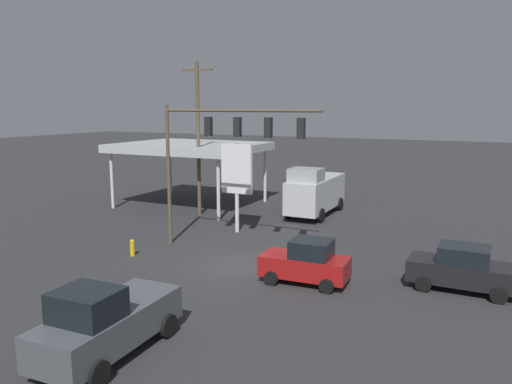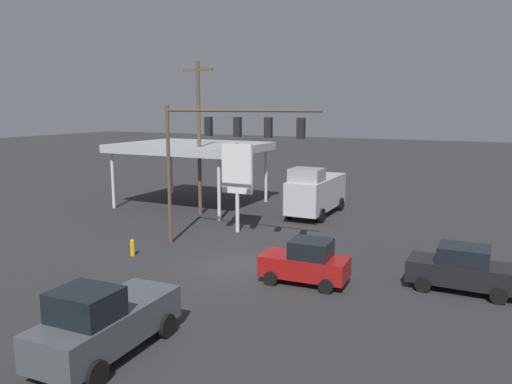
# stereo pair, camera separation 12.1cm
# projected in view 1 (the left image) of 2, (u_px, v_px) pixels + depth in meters

# --- Properties ---
(ground_plane) EXTENTS (200.00, 200.00, 0.00)m
(ground_plane) POSITION_uv_depth(u_px,v_px,m) (238.00, 266.00, 24.31)
(ground_plane) COLOR #2D2D30
(traffic_signal_assembly) EXTENTS (8.97, 0.43, 7.76)m
(traffic_signal_assembly) POSITION_uv_depth(u_px,v_px,m) (223.00, 140.00, 25.89)
(traffic_signal_assembly) COLOR brown
(traffic_signal_assembly) RESTS_ON ground
(utility_pole) EXTENTS (2.40, 0.26, 10.75)m
(utility_pole) POSITION_uv_depth(u_px,v_px,m) (198.00, 135.00, 35.02)
(utility_pole) COLOR brown
(utility_pole) RESTS_ON ground
(gas_station_canopy) EXTENTS (10.54, 8.72, 4.86)m
(gas_station_canopy) POSITION_uv_depth(u_px,v_px,m) (190.00, 148.00, 38.69)
(gas_station_canopy) COLOR #B2B7BC
(gas_station_canopy) RESTS_ON ground
(price_sign) EXTENTS (2.02, 0.27, 5.46)m
(price_sign) POSITION_uv_depth(u_px,v_px,m) (237.00, 172.00, 30.28)
(price_sign) COLOR silver
(price_sign) RESTS_ON ground
(hatchback_crossing) EXTENTS (3.88, 2.12, 1.97)m
(hatchback_crossing) POSITION_uv_depth(u_px,v_px,m) (306.00, 262.00, 21.81)
(hatchback_crossing) COLOR maroon
(hatchback_crossing) RESTS_ON ground
(pickup_parked) EXTENTS (2.40, 5.26, 2.40)m
(pickup_parked) POSITION_uv_depth(u_px,v_px,m) (106.00, 322.00, 15.36)
(pickup_parked) COLOR #474C51
(pickup_parked) RESTS_ON ground
(sedan_far) EXTENTS (4.42, 2.11, 1.93)m
(sedan_far) POSITION_uv_depth(u_px,v_px,m) (463.00, 269.00, 20.94)
(sedan_far) COLOR black
(sedan_far) RESTS_ON ground
(delivery_truck) EXTENTS (2.59, 6.81, 3.58)m
(delivery_truck) POSITION_uv_depth(u_px,v_px,m) (315.00, 192.00, 35.41)
(delivery_truck) COLOR silver
(delivery_truck) RESTS_ON ground
(fire_hydrant) EXTENTS (0.24, 0.24, 0.88)m
(fire_hydrant) POSITION_uv_depth(u_px,v_px,m) (132.00, 248.00, 25.89)
(fire_hydrant) COLOR gold
(fire_hydrant) RESTS_ON ground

